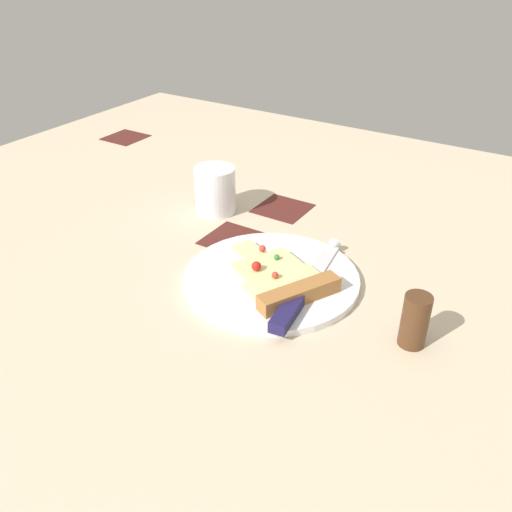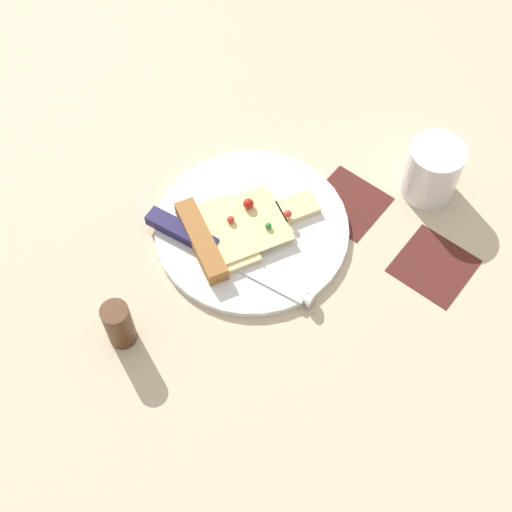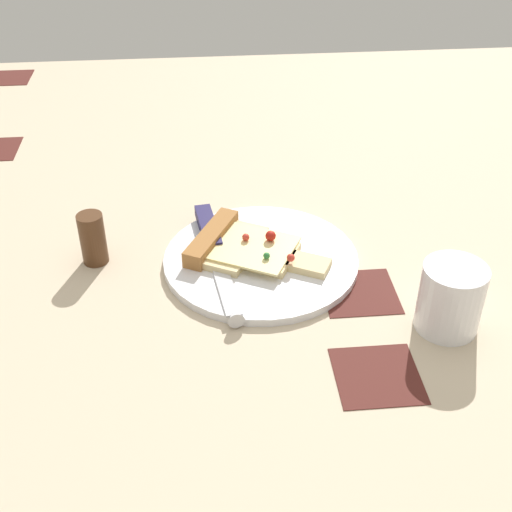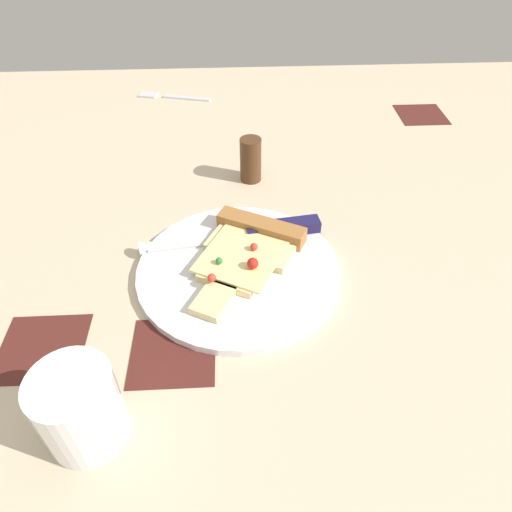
% 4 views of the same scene
% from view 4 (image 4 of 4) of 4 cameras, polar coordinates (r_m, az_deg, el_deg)
% --- Properties ---
extents(ground_plane, '(1.52, 1.52, 0.03)m').
position_cam_4_polar(ground_plane, '(0.55, 3.18, -7.84)').
color(ground_plane, '#C6B293').
rests_on(ground_plane, ground).
extents(plate, '(0.25, 0.25, 0.01)m').
position_cam_4_polar(plate, '(0.58, -2.18, -1.81)').
color(plate, silver).
rests_on(plate, ground_plane).
extents(pizza_slice, '(0.15, 0.19, 0.03)m').
position_cam_4_polar(pizza_slice, '(0.58, -1.10, 0.73)').
color(pizza_slice, beige).
rests_on(pizza_slice, plate).
extents(knife, '(0.24, 0.05, 0.02)m').
position_cam_4_polar(knife, '(0.61, -0.82, 2.90)').
color(knife, silver).
rests_on(knife, plate).
extents(drinking_glass, '(0.07, 0.07, 0.08)m').
position_cam_4_polar(drinking_glass, '(0.45, -21.00, -17.19)').
color(drinking_glass, white).
rests_on(drinking_glass, ground_plane).
extents(pepper_shaker, '(0.03, 0.03, 0.07)m').
position_cam_4_polar(pepper_shaker, '(0.73, -0.66, 11.81)').
color(pepper_shaker, '#4C2D19').
rests_on(pepper_shaker, ground_plane).
extents(fork, '(0.15, 0.05, 0.01)m').
position_cam_4_polar(fork, '(1.04, -10.55, 18.90)').
color(fork, silver).
rests_on(fork, ground_plane).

